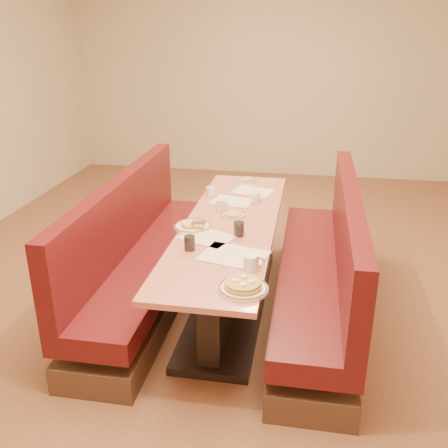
% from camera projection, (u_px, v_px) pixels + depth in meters
% --- Properties ---
extents(ground, '(8.00, 8.00, 0.00)m').
position_uv_depth(ground, '(230.00, 306.00, 4.14)').
color(ground, '#9E6647').
rests_on(ground, ground).
extents(room_envelope, '(6.04, 8.04, 2.82)m').
position_uv_depth(room_envelope, '(231.00, 63.00, 3.41)').
color(room_envelope, beige).
rests_on(room_envelope, ground).
extents(diner_table, '(0.70, 2.50, 0.75)m').
position_uv_depth(diner_table, '(230.00, 266.00, 4.00)').
color(diner_table, black).
rests_on(diner_table, ground).
extents(booth_left, '(0.55, 2.50, 1.05)m').
position_uv_depth(booth_left, '(143.00, 261.00, 4.12)').
color(booth_left, '#4C3326').
rests_on(booth_left, ground).
extents(booth_right, '(0.55, 2.50, 1.05)m').
position_uv_depth(booth_right, '(323.00, 275.00, 3.88)').
color(booth_right, '#4C3326').
rests_on(booth_right, ground).
extents(placemat_near_left, '(0.44, 0.39, 0.00)m').
position_uv_depth(placemat_near_left, '(207.00, 237.00, 3.59)').
color(placemat_near_left, '#FFF7C7').
rests_on(placemat_near_left, diner_table).
extents(placemat_near_right, '(0.48, 0.41, 0.00)m').
position_uv_depth(placemat_near_right, '(234.00, 255.00, 3.31)').
color(placemat_near_right, '#FFF7C7').
rests_on(placemat_near_right, diner_table).
extents(placemat_far_left, '(0.38, 0.32, 0.00)m').
position_uv_depth(placemat_far_left, '(232.00, 201.00, 4.30)').
color(placemat_far_left, '#FFF7C7').
rests_on(placemat_far_left, diner_table).
extents(placemat_far_right, '(0.41, 0.35, 0.00)m').
position_uv_depth(placemat_far_right, '(253.00, 191.00, 4.56)').
color(placemat_far_right, '#FFF7C7').
rests_on(placemat_far_right, diner_table).
extents(pancake_plate, '(0.29, 0.29, 0.07)m').
position_uv_depth(pancake_plate, '(243.00, 287.00, 2.88)').
color(pancake_plate, white).
rests_on(pancake_plate, diner_table).
extents(eggs_plate, '(0.28, 0.28, 0.06)m').
position_uv_depth(eggs_plate, '(192.00, 226.00, 3.75)').
color(eggs_plate, white).
rests_on(eggs_plate, diner_table).
extents(extra_plate_mid, '(0.20, 0.20, 0.04)m').
position_uv_depth(extra_plate_mid, '(233.00, 215.00, 3.97)').
color(extra_plate_mid, white).
rests_on(extra_plate_mid, diner_table).
extents(extra_plate_far, '(0.18, 0.18, 0.04)m').
position_uv_depth(extra_plate_far, '(247.00, 180.00, 4.85)').
color(extra_plate_far, white).
rests_on(extra_plate_far, diner_table).
extents(coffee_mug_a, '(0.13, 0.10, 0.10)m').
position_uv_depth(coffee_mug_a, '(252.00, 262.00, 3.10)').
color(coffee_mug_a, white).
rests_on(coffee_mug_a, diner_table).
extents(coffee_mug_b, '(0.12, 0.09, 0.09)m').
position_uv_depth(coffee_mug_b, '(222.00, 205.00, 4.09)').
color(coffee_mug_b, white).
rests_on(coffee_mug_b, diner_table).
extents(coffee_mug_c, '(0.11, 0.08, 0.08)m').
position_uv_depth(coffee_mug_c, '(255.00, 197.00, 4.27)').
color(coffee_mug_c, white).
rests_on(coffee_mug_c, diner_table).
extents(coffee_mug_d, '(0.10, 0.07, 0.08)m').
position_uv_depth(coffee_mug_d, '(210.00, 192.00, 4.43)').
color(coffee_mug_d, white).
rests_on(coffee_mug_d, diner_table).
extents(soda_tumbler_near, '(0.07, 0.07, 0.10)m').
position_uv_depth(soda_tumbler_near, '(190.00, 243.00, 3.38)').
color(soda_tumbler_near, black).
rests_on(soda_tumbler_near, diner_table).
extents(soda_tumbler_mid, '(0.08, 0.08, 0.11)m').
position_uv_depth(soda_tumbler_mid, '(239.00, 229.00, 3.60)').
color(soda_tumbler_mid, black).
rests_on(soda_tumbler_mid, diner_table).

